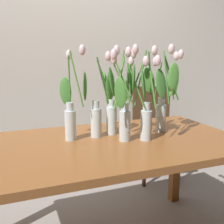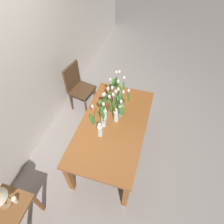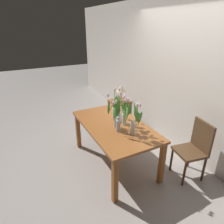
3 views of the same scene
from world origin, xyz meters
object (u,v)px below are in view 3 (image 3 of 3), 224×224
at_px(dining_table, 115,129).
at_px(tulip_vase_0, 118,116).
at_px(tulip_vase_2, 125,115).
at_px(tulip_vase_4, 116,113).
at_px(tulip_vase_1, 115,108).
at_px(tulip_vase_3, 134,121).
at_px(tulip_vase_5, 121,113).
at_px(side_table, 120,106).
at_px(dining_chair, 195,147).
at_px(pillar_candle, 119,101).
at_px(table_lamp, 121,89).

bearing_deg(dining_table, tulip_vase_0, -12.87).
relative_size(tulip_vase_2, tulip_vase_4, 0.97).
bearing_deg(tulip_vase_1, tulip_vase_4, -28.36).
distance_m(dining_table, tulip_vase_3, 0.53).
distance_m(tulip_vase_5, side_table, 1.56).
distance_m(dining_chair, pillar_candle, 2.06).
bearing_deg(tulip_vase_1, tulip_vase_5, 2.53).
relative_size(tulip_vase_3, dining_chair, 0.61).
height_order(tulip_vase_5, pillar_candle, tulip_vase_5).
bearing_deg(tulip_vase_0, tulip_vase_2, 119.30).
bearing_deg(dining_chair, tulip_vase_1, -142.14).
xyz_separation_m(tulip_vase_1, tulip_vase_4, (0.27, -0.15, 0.05)).
relative_size(tulip_vase_1, tulip_vase_3, 0.99).
height_order(tulip_vase_4, tulip_vase_5, tulip_vase_4).
bearing_deg(tulip_vase_5, tulip_vase_0, -38.93).
distance_m(dining_table, table_lamp, 1.56).
relative_size(dining_chair, side_table, 1.69).
bearing_deg(side_table, tulip_vase_3, -23.70).
relative_size(tulip_vase_1, side_table, 1.02).
xyz_separation_m(tulip_vase_1, side_table, (-1.12, 0.72, -0.49)).
xyz_separation_m(dining_table, tulip_vase_0, (0.20, -0.05, 0.33)).
height_order(tulip_vase_3, table_lamp, tulip_vase_3).
height_order(tulip_vase_3, dining_chair, tulip_vase_3).
relative_size(tulip_vase_1, tulip_vase_2, 1.04).
bearing_deg(dining_chair, tulip_vase_0, -123.13).
distance_m(tulip_vase_4, side_table, 1.72).
distance_m(tulip_vase_5, pillar_candle, 1.41).
bearing_deg(dining_table, tulip_vase_3, 11.37).
distance_m(tulip_vase_2, tulip_vase_5, 0.12).
relative_size(tulip_vase_1, tulip_vase_5, 1.06).
relative_size(tulip_vase_3, side_table, 1.03).
bearing_deg(tulip_vase_3, tulip_vase_4, -162.62).
height_order(dining_table, tulip_vase_0, tulip_vase_0).
xyz_separation_m(tulip_vase_3, side_table, (-1.73, 0.76, -0.54)).
bearing_deg(tulip_vase_5, dining_table, -82.09).
bearing_deg(tulip_vase_1, dining_chair, 37.86).
bearing_deg(side_table, tulip_vase_5, -28.77).
bearing_deg(tulip_vase_0, tulip_vase_4, 170.21).
bearing_deg(tulip_vase_2, dining_table, -126.74).
bearing_deg(tulip_vase_5, table_lamp, 149.95).
xyz_separation_m(tulip_vase_5, table_lamp, (-1.27, 0.73, -0.06)).
bearing_deg(dining_chair, side_table, -177.88).
relative_size(tulip_vase_4, tulip_vase_5, 1.06).
bearing_deg(tulip_vase_5, tulip_vase_1, -177.47).
height_order(dining_table, tulip_vase_5, tulip_vase_5).
bearing_deg(dining_table, pillar_candle, 147.35).
relative_size(tulip_vase_2, table_lamp, 1.36).
xyz_separation_m(tulip_vase_4, table_lamp, (-1.36, 0.89, -0.11)).
bearing_deg(side_table, dining_chair, 2.12).
relative_size(dining_table, dining_chair, 1.72).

